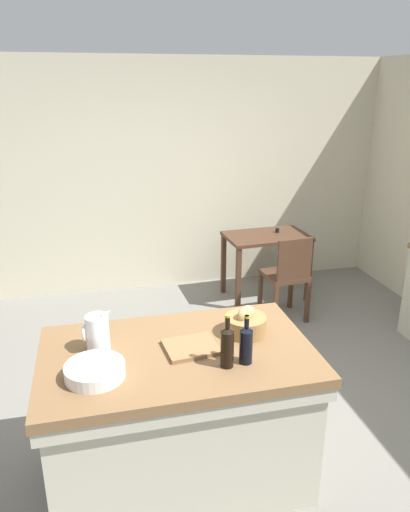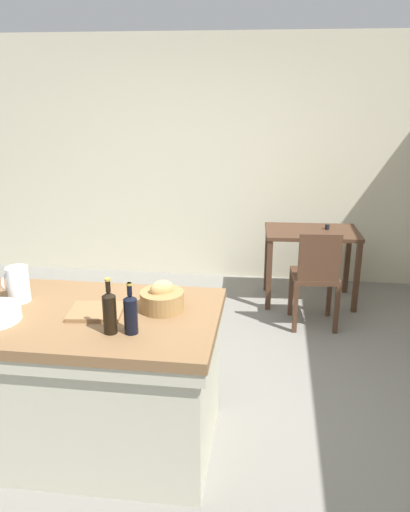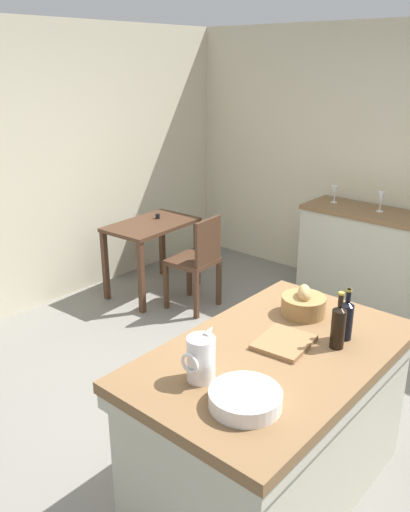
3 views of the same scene
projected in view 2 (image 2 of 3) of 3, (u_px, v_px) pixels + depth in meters
ground_plane at (175, 404)px, 3.64m from camera, size 6.76×6.76×0.00m
wall_back at (217, 161)px, 5.66m from camera, size 5.32×0.12×2.60m
island_table at (88, 376)px, 3.09m from camera, size 1.54×0.94×0.89m
writing_desk at (311, 242)px, 5.14m from camera, size 0.93×0.61×0.79m
wooden_chair at (316, 275)px, 4.61m from camera, size 0.43×0.43×0.91m
pitcher at (18, 284)px, 3.09m from camera, size 0.17×0.13×0.25m
bread_basket at (162, 299)px, 2.99m from camera, size 0.25×0.25×0.18m
cutting_board at (96, 312)px, 2.95m from camera, size 0.32×0.28×0.02m
wine_bottle_dark at (131, 313)px, 2.69m from camera, size 0.07×0.07×0.28m
wine_bottle_amber at (110, 311)px, 2.69m from camera, size 0.07×0.07×0.30m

